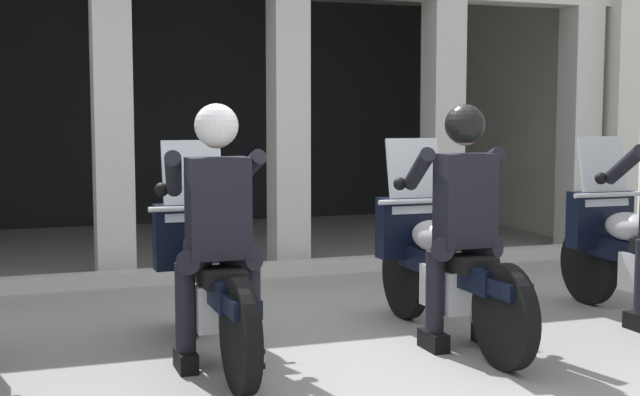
# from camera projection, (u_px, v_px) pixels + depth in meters

# --- Properties ---
(ground_plane) EXTENTS (80.00, 80.00, 0.00)m
(ground_plane) POSITION_uv_depth(u_px,v_px,m) (224.00, 269.00, 8.61)
(ground_plane) COLOR gray
(station_building) EXTENTS (9.66, 4.49, 3.29)m
(station_building) POSITION_uv_depth(u_px,v_px,m) (164.00, 68.00, 10.40)
(station_building) COLOR black
(station_building) RESTS_ON ground
(kerb_strip) EXTENTS (9.16, 0.24, 0.12)m
(kerb_strip) POSITION_uv_depth(u_px,v_px,m) (216.00, 273.00, 8.05)
(kerb_strip) COLOR #B7B5AD
(kerb_strip) RESTS_ON ground
(motorcycle_center_left) EXTENTS (0.62, 2.04, 1.35)m
(motorcycle_center_left) POSITION_uv_depth(u_px,v_px,m) (208.00, 277.00, 5.50)
(motorcycle_center_left) COLOR black
(motorcycle_center_left) RESTS_ON ground
(police_officer_center_left) EXTENTS (0.63, 0.61, 1.58)m
(police_officer_center_left) POSITION_uv_depth(u_px,v_px,m) (217.00, 213.00, 5.19)
(police_officer_center_left) COLOR black
(police_officer_center_left) RESTS_ON ground
(motorcycle_center_right) EXTENTS (0.62, 2.04, 1.35)m
(motorcycle_center_right) POSITION_uv_depth(u_px,v_px,m) (441.00, 264.00, 5.96)
(motorcycle_center_right) COLOR black
(motorcycle_center_right) RESTS_ON ground
(police_officer_center_right) EXTENTS (0.63, 0.61, 1.58)m
(police_officer_center_right) POSITION_uv_depth(u_px,v_px,m) (463.00, 205.00, 5.65)
(police_officer_center_right) COLOR black
(police_officer_center_right) RESTS_ON ground
(motorcycle_far_right) EXTENTS (0.62, 2.04, 1.35)m
(motorcycle_far_right) POSITION_uv_depth(u_px,v_px,m) (639.00, 253.00, 6.45)
(motorcycle_far_right) COLOR black
(motorcycle_far_right) RESTS_ON ground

